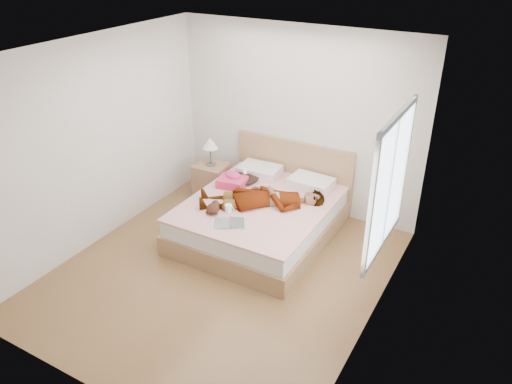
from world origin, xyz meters
The scene contains 11 objects.
ground centered at (0.00, 0.00, 0.00)m, with size 4.00×4.00×0.00m, color #4B2D17.
woman centered at (0.05, 0.95, 0.62)m, with size 0.61×1.63×0.22m, color white.
hair centered at (-0.52, 1.40, 0.55)m, with size 0.45×0.56×0.08m, color black.
phone centered at (-0.45, 1.35, 0.68)m, with size 0.04×0.09×0.01m, color silver.
room_shell centered at (1.77, 0.30, 1.50)m, with size 4.00×4.00×4.00m.
bed centered at (0.00, 1.04, 0.28)m, with size 1.80×2.08×1.00m.
towel centered at (-0.55, 1.17, 0.59)m, with size 0.42×0.36×0.20m.
magazine centered at (-0.05, 0.28, 0.52)m, with size 0.49×0.44×0.02m.
coffee_mug centered at (-0.20, 0.52, 0.56)m, with size 0.13×0.10×0.10m.
plush_toy centered at (-0.37, 0.42, 0.58)m, with size 0.20×0.26×0.14m.
nightstand centered at (-1.13, 1.50, 0.33)m, with size 0.48×0.43×1.00m.
Camera 1 is at (2.75, -4.01, 3.63)m, focal length 35.00 mm.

